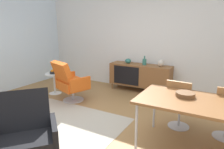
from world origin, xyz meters
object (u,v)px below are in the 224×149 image
dining_chair_back_left (180,102)px  side_table_round (54,81)px  dining_table (200,104)px  vase_cobalt (144,62)px  fruit_bowl (54,72)px  wooden_bowl_on_table (185,94)px  sideboard (140,75)px  vase_ceramic_small (128,61)px  lounge_chair_red (70,81)px  vase_sculptural_dark (161,63)px  armchair_black_shell (25,134)px

dining_chair_back_left → side_table_round: size_ratio=1.65×
dining_table → side_table_round: (-3.49, 0.85, -0.38)m
vase_cobalt → fruit_bowl: (-1.94, -1.23, -0.24)m
vase_cobalt → wooden_bowl_on_table: vase_cobalt is taller
sideboard → side_table_round: 2.21m
fruit_bowl → dining_table: bearing=-13.7°
vase_cobalt → vase_ceramic_small: 0.46m
sideboard → dining_chair_back_left: 2.00m
lounge_chair_red → side_table_round: size_ratio=1.82×
sideboard → vase_sculptural_dark: bearing=0.2°
dining_chair_back_left → fruit_bowl: (-3.14, 0.29, 0.09)m
lounge_chair_red → armchair_black_shell: size_ratio=1.00×
armchair_black_shell → lounge_chair_red: bearing=117.9°
sideboard → vase_ceramic_small: size_ratio=9.85×
lounge_chair_red → fruit_bowl: bearing=162.8°
side_table_round → vase_sculptural_dark: bearing=27.4°
vase_cobalt → side_table_round: size_ratio=0.45×
vase_cobalt → vase_sculptural_dark: (0.43, 0.00, 0.00)m
side_table_round → fruit_bowl: 0.24m
sideboard → wooden_bowl_on_table: (1.45, -1.99, 0.33)m
lounge_chair_red → sideboard: bearing=52.3°
dining_table → dining_chair_back_left: size_ratio=1.87×
vase_ceramic_small → dining_table: bearing=-46.0°
vase_sculptural_dark → dining_chair_back_left: 1.74m
wooden_bowl_on_table → lounge_chair_red: lounge_chair_red is taller
vase_cobalt → fruit_bowl: 2.31m
vase_ceramic_small → dining_table: vase_ceramic_small is taller
vase_cobalt → vase_ceramic_small: (-0.46, 0.00, -0.02)m
wooden_bowl_on_table → armchair_black_shell: bearing=-136.4°
wooden_bowl_on_table → side_table_round: (-3.28, 0.76, -0.45)m
vase_cobalt → dining_table: (1.55, -2.08, -0.10)m
vase_ceramic_small → armchair_black_shell: size_ratio=0.17×
fruit_bowl → dining_chair_back_left: bearing=-5.3°
vase_cobalt → dining_chair_back_left: 1.96m
vase_cobalt → side_table_round: (-1.94, -1.23, -0.48)m
sideboard → vase_cobalt: 0.38m
wooden_bowl_on_table → side_table_round: bearing=167.0°
armchair_black_shell → dining_table: bearing=38.1°
sideboard → lounge_chair_red: size_ratio=1.69×
vase_cobalt → dining_chair_back_left: vase_cobalt is taller
dining_chair_back_left → side_table_round: 3.15m
sideboard → vase_cobalt: (0.11, 0.00, 0.36)m
dining_table → sideboard: bearing=128.6°
wooden_bowl_on_table → side_table_round: 3.40m
dining_chair_back_left → sideboard: bearing=130.7°
vase_cobalt → wooden_bowl_on_table: 2.40m
vase_cobalt → dining_table: vase_cobalt is taller
sideboard → armchair_black_shell: size_ratio=1.69×
dining_chair_back_left → wooden_bowl_on_table: bearing=-72.5°
vase_ceramic_small → armchair_black_shell: 3.46m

